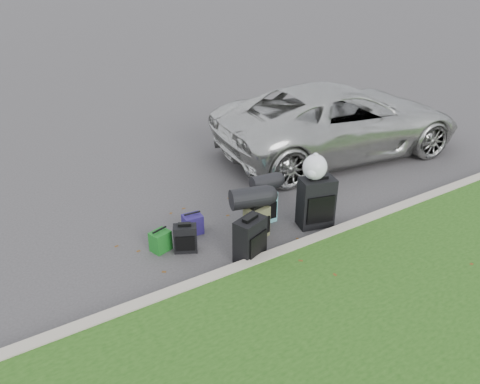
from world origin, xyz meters
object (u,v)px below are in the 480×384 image
suv (339,120)px  suitcase_large_black_left (250,240)px  suitcase_teal (264,207)px  suitcase_large_black_right (316,202)px  tote_green (160,241)px  tote_navy (193,224)px  suitcase_small_black (185,238)px  suitcase_olive (257,222)px

suv → suitcase_large_black_left: size_ratio=8.26×
suitcase_teal → suitcase_large_black_right: size_ratio=0.65×
suitcase_large_black_left → tote_green: 1.35m
suitcase_large_black_left → tote_green: bearing=119.1°
tote_green → tote_navy: tote_navy is taller
suitcase_small_black → suitcase_olive: bearing=14.7°
suitcase_large_black_right → suv: bearing=56.3°
suv → suitcase_large_black_right: (-2.45, -2.16, -0.34)m
suitcase_large_black_left → suv: bearing=12.6°
suitcase_large_black_left → tote_navy: size_ratio=2.09×
tote_navy → suitcase_teal: bearing=-9.0°
suitcase_teal → tote_green: bearing=179.0°
suitcase_large_black_left → suitcase_large_black_right: bearing=-9.4°
suitcase_olive → suitcase_teal: (0.37, 0.33, 0.01)m
tote_green → suitcase_small_black: bearing=-51.8°
suitcase_large_black_right → tote_navy: 1.99m
suv → suitcase_olive: suv is taller
suitcase_large_black_right → tote_green: 2.52m
suv → suitcase_teal: (-3.08, -1.63, -0.49)m
tote_navy → suitcase_large_black_left: bearing=-65.5°
suitcase_large_black_right → tote_navy: bearing=170.2°
suitcase_small_black → tote_green: 0.38m
tote_green → suitcase_large_black_right: bearing=-32.1°
suitcase_olive → suitcase_teal: size_ratio=0.96×
suitcase_large_black_left → suitcase_large_black_right: 1.44m
suitcase_olive → suitcase_large_black_left: bearing=-143.7°
suitcase_olive → suv: bearing=18.8°
suitcase_teal → tote_navy: (-1.16, 0.30, -0.11)m
tote_navy → suitcase_olive: bearing=-33.2°
suv → suitcase_small_black: bearing=118.0°
suitcase_teal → suitcase_large_black_right: (0.63, -0.53, 0.15)m
suitcase_large_black_right → tote_navy: suitcase_large_black_right is taller
tote_green → suitcase_olive: bearing=-34.7°
suitcase_teal → suitcase_large_black_right: 0.84m
suv → tote_navy: suv is taller
suitcase_teal → suitcase_large_black_right: suitcase_large_black_right is taller
suitcase_small_black → suitcase_large_black_right: size_ratio=0.52×
suitcase_small_black → suitcase_large_black_right: (2.11, -0.43, 0.20)m
suitcase_olive → tote_navy: bearing=130.8°
suitcase_large_black_right → suitcase_olive: bearing=-176.2°
suitcase_olive → tote_navy: (-0.79, 0.63, -0.10)m
suv → suitcase_large_black_right: 3.28m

